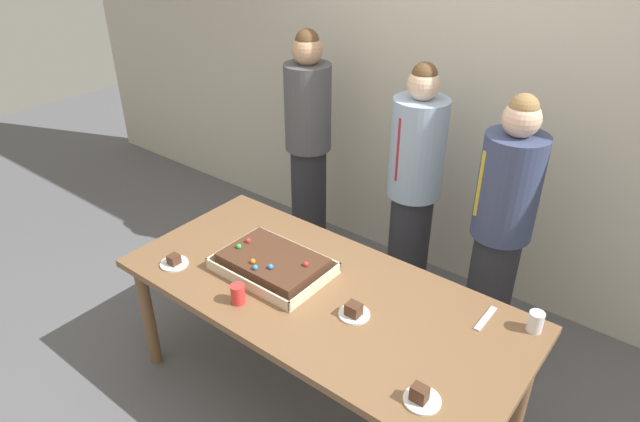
{
  "coord_description": "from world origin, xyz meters",
  "views": [
    {
      "loc": [
        1.36,
        -1.73,
        2.48
      ],
      "look_at": [
        -0.12,
        0.15,
        1.1
      ],
      "focal_mm": 31.15,
      "sensor_mm": 36.0,
      "label": 1
    }
  ],
  "objects_px": {
    "cake_server_utensil": "(486,318)",
    "plated_slice_near_right": "(421,397)",
    "party_table": "(320,303)",
    "drink_cup_nearest": "(238,294)",
    "person_striped_tie_right": "(308,147)",
    "sheet_cake": "(273,264)",
    "person_serving_front": "(414,189)",
    "person_green_shirt_behind": "(500,231)",
    "drink_cup_middle": "(536,322)",
    "plated_slice_far_left": "(174,262)",
    "plated_slice_near_left": "(354,312)"
  },
  "relations": [
    {
      "from": "drink_cup_nearest",
      "to": "person_striped_tie_right",
      "type": "distance_m",
      "value": 1.58
    },
    {
      "from": "cake_server_utensil",
      "to": "plated_slice_near_right",
      "type": "bearing_deg",
      "value": -90.09
    },
    {
      "from": "plated_slice_near_right",
      "to": "person_serving_front",
      "type": "bearing_deg",
      "value": 121.08
    },
    {
      "from": "plated_slice_far_left",
      "to": "drink_cup_middle",
      "type": "xyz_separation_m",
      "value": [
        1.69,
        0.68,
        0.03
      ]
    },
    {
      "from": "plated_slice_near_right",
      "to": "person_striped_tie_right",
      "type": "relative_size",
      "value": 0.09
    },
    {
      "from": "party_table",
      "to": "drink_cup_middle",
      "type": "relative_size",
      "value": 20.74
    },
    {
      "from": "plated_slice_near_right",
      "to": "drink_cup_nearest",
      "type": "height_order",
      "value": "drink_cup_nearest"
    },
    {
      "from": "plated_slice_near_right",
      "to": "person_green_shirt_behind",
      "type": "distance_m",
      "value": 1.26
    },
    {
      "from": "plated_slice_far_left",
      "to": "drink_cup_nearest",
      "type": "xyz_separation_m",
      "value": [
        0.5,
        -0.01,
        0.03
      ]
    },
    {
      "from": "plated_slice_near_right",
      "to": "person_serving_front",
      "type": "distance_m",
      "value": 1.61
    },
    {
      "from": "person_striped_tie_right",
      "to": "drink_cup_nearest",
      "type": "bearing_deg",
      "value": -4.2
    },
    {
      "from": "cake_server_utensil",
      "to": "person_serving_front",
      "type": "bearing_deg",
      "value": 137.44
    },
    {
      "from": "plated_slice_near_right",
      "to": "drink_cup_nearest",
      "type": "relative_size",
      "value": 1.5
    },
    {
      "from": "person_green_shirt_behind",
      "to": "person_serving_front",
      "type": "bearing_deg",
      "value": -61.12
    },
    {
      "from": "plated_slice_far_left",
      "to": "person_green_shirt_behind",
      "type": "bearing_deg",
      "value": 43.98
    },
    {
      "from": "party_table",
      "to": "person_green_shirt_behind",
      "type": "relative_size",
      "value": 1.27
    },
    {
      "from": "plated_slice_far_left",
      "to": "person_green_shirt_behind",
      "type": "distance_m",
      "value": 1.79
    },
    {
      "from": "person_striped_tie_right",
      "to": "cake_server_utensil",
      "type": "bearing_deg",
      "value": 34.26
    },
    {
      "from": "plated_slice_near_left",
      "to": "sheet_cake",
      "type": "bearing_deg",
      "value": 176.78
    },
    {
      "from": "party_table",
      "to": "person_striped_tie_right",
      "type": "relative_size",
      "value": 1.2
    },
    {
      "from": "plated_slice_near_right",
      "to": "drink_cup_nearest",
      "type": "distance_m",
      "value": 0.99
    },
    {
      "from": "plated_slice_far_left",
      "to": "cake_server_utensil",
      "type": "bearing_deg",
      "value": 22.46
    },
    {
      "from": "person_striped_tie_right",
      "to": "plated_slice_near_left",
      "type": "bearing_deg",
      "value": 15.55
    },
    {
      "from": "sheet_cake",
      "to": "drink_cup_middle",
      "type": "xyz_separation_m",
      "value": [
        1.24,
        0.39,
        0.01
      ]
    },
    {
      "from": "plated_slice_near_right",
      "to": "cake_server_utensil",
      "type": "xyz_separation_m",
      "value": [
        0.0,
        0.61,
        -0.02
      ]
    },
    {
      "from": "sheet_cake",
      "to": "person_green_shirt_behind",
      "type": "distance_m",
      "value": 1.27
    },
    {
      "from": "drink_cup_nearest",
      "to": "sheet_cake",
      "type": "bearing_deg",
      "value": 98.32
    },
    {
      "from": "plated_slice_far_left",
      "to": "drink_cup_nearest",
      "type": "bearing_deg",
      "value": -1.06
    },
    {
      "from": "plated_slice_near_left",
      "to": "drink_cup_nearest",
      "type": "relative_size",
      "value": 1.5
    },
    {
      "from": "drink_cup_nearest",
      "to": "plated_slice_near_right",
      "type": "bearing_deg",
      "value": 0.67
    },
    {
      "from": "person_serving_front",
      "to": "person_green_shirt_behind",
      "type": "height_order",
      "value": "person_serving_front"
    },
    {
      "from": "sheet_cake",
      "to": "person_striped_tie_right",
      "type": "height_order",
      "value": "person_striped_tie_right"
    },
    {
      "from": "person_serving_front",
      "to": "person_striped_tie_right",
      "type": "xyz_separation_m",
      "value": [
        -0.88,
        0.02,
        0.04
      ]
    },
    {
      "from": "party_table",
      "to": "plated_slice_near_right",
      "type": "height_order",
      "value": "plated_slice_near_right"
    },
    {
      "from": "cake_server_utensil",
      "to": "person_serving_front",
      "type": "height_order",
      "value": "person_serving_front"
    },
    {
      "from": "party_table",
      "to": "drink_cup_nearest",
      "type": "xyz_separation_m",
      "value": [
        -0.26,
        -0.31,
        0.13
      ]
    },
    {
      "from": "party_table",
      "to": "person_serving_front",
      "type": "bearing_deg",
      "value": 94.99
    },
    {
      "from": "drink_cup_nearest",
      "to": "drink_cup_middle",
      "type": "xyz_separation_m",
      "value": [
        1.2,
        0.69,
        0.0
      ]
    },
    {
      "from": "person_green_shirt_behind",
      "to": "plated_slice_far_left",
      "type": "bearing_deg",
      "value": -4.88
    },
    {
      "from": "person_serving_front",
      "to": "drink_cup_nearest",
      "type": "bearing_deg",
      "value": 4.0
    },
    {
      "from": "person_green_shirt_behind",
      "to": "plated_slice_near_left",
      "type": "bearing_deg",
      "value": 24.51
    },
    {
      "from": "sheet_cake",
      "to": "drink_cup_nearest",
      "type": "relative_size",
      "value": 5.84
    },
    {
      "from": "party_table",
      "to": "sheet_cake",
      "type": "distance_m",
      "value": 0.32
    },
    {
      "from": "party_table",
      "to": "person_green_shirt_behind",
      "type": "bearing_deg",
      "value": 60.33
    },
    {
      "from": "plated_slice_near_right",
      "to": "party_table",
      "type": "bearing_deg",
      "value": 157.63
    },
    {
      "from": "cake_server_utensil",
      "to": "person_serving_front",
      "type": "distance_m",
      "value": 1.13
    },
    {
      "from": "sheet_cake",
      "to": "person_serving_front",
      "type": "distance_m",
      "value": 1.11
    },
    {
      "from": "plated_slice_far_left",
      "to": "cake_server_utensil",
      "type": "distance_m",
      "value": 1.61
    },
    {
      "from": "plated_slice_near_right",
      "to": "person_green_shirt_behind",
      "type": "bearing_deg",
      "value": 99.26
    },
    {
      "from": "sheet_cake",
      "to": "person_striped_tie_right",
      "type": "relative_size",
      "value": 0.34
    }
  ]
}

